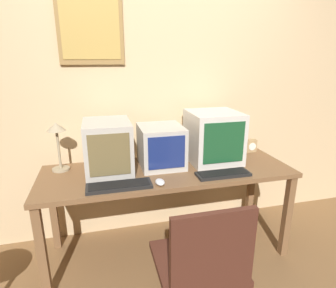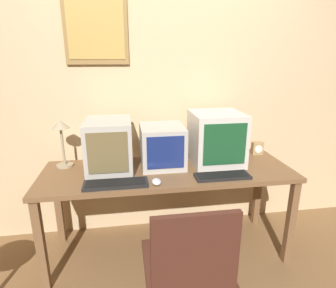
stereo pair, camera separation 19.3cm
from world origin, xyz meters
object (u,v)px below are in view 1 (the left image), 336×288
at_px(keyboard_main, 119,186).
at_px(desk_lamp, 57,136).
at_px(office_chair, 200,279).
at_px(keyboard_side, 223,174).
at_px(monitor_right, 213,137).
at_px(monitor_center, 161,146).
at_px(monitor_left, 108,147).
at_px(mouse_near_keyboard, 160,182).
at_px(desk_clock, 251,146).

xyz_separation_m(keyboard_main, desk_lamp, (-0.42, 0.43, 0.27)).
height_order(keyboard_main, office_chair, office_chair).
distance_m(keyboard_side, office_chair, 0.78).
relative_size(monitor_right, keyboard_main, 0.95).
distance_m(monitor_center, office_chair, 1.03).
relative_size(monitor_left, monitor_right, 1.03).
distance_m(mouse_near_keyboard, desk_lamp, 0.87).
xyz_separation_m(monitor_left, mouse_near_keyboard, (0.33, -0.33, -0.18)).
distance_m(monitor_left, desk_clock, 1.33).
bearing_deg(keyboard_main, monitor_right, 21.98).
xyz_separation_m(monitor_right, desk_clock, (0.44, 0.13, -0.15)).
bearing_deg(monitor_right, monitor_center, 179.53).
relative_size(mouse_near_keyboard, desk_lamp, 0.26).
bearing_deg(office_chair, monitor_center, 91.15).
height_order(monitor_center, keyboard_main, monitor_center).
bearing_deg(office_chair, monitor_left, 116.67).
bearing_deg(keyboard_side, keyboard_main, -178.95).
bearing_deg(desk_clock, desk_lamp, -178.78).
xyz_separation_m(keyboard_main, desk_clock, (1.26, 0.46, 0.05)).
xyz_separation_m(keyboard_side, desk_clock, (0.49, 0.45, 0.05)).
height_order(keyboard_main, mouse_near_keyboard, mouse_near_keyboard).
relative_size(monitor_left, desk_lamp, 1.14).
relative_size(monitor_center, keyboard_side, 0.95).
distance_m(keyboard_side, desk_lamp, 1.29).
distance_m(monitor_left, keyboard_main, 0.37).
xyz_separation_m(monitor_left, office_chair, (0.44, -0.87, -0.55)).
xyz_separation_m(desk_clock, office_chair, (-0.87, -1.02, -0.41)).
height_order(desk_clock, desk_lamp, desk_lamp).
bearing_deg(monitor_center, monitor_left, -176.73).
bearing_deg(monitor_left, desk_lamp, 162.52).
relative_size(monitor_left, monitor_center, 1.12).
bearing_deg(desk_clock, keyboard_side, -137.28).
xyz_separation_m(monitor_right, desk_lamp, (-1.24, 0.10, 0.07)).
bearing_deg(monitor_center, desk_lamp, 173.32).
bearing_deg(monitor_center, keyboard_main, -137.88).
height_order(monitor_center, desk_lamp, desk_lamp).
xyz_separation_m(monitor_right, office_chair, (-0.43, -0.89, -0.57)).
relative_size(monitor_right, keyboard_side, 1.04).
relative_size(monitor_left, keyboard_main, 0.98).
distance_m(keyboard_main, desk_clock, 1.34).
height_order(monitor_left, keyboard_side, monitor_left).
bearing_deg(desk_clock, monitor_center, -171.82).
distance_m(monitor_right, keyboard_main, 0.91).
height_order(monitor_right, mouse_near_keyboard, monitor_right).
xyz_separation_m(keyboard_main, office_chair, (0.39, -0.56, -0.37)).
bearing_deg(keyboard_side, monitor_left, 160.18).
bearing_deg(mouse_near_keyboard, monitor_center, 75.82).
height_order(keyboard_main, desk_lamp, desk_lamp).
bearing_deg(desk_lamp, desk_clock, 1.22).
distance_m(keyboard_main, office_chair, 0.77).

